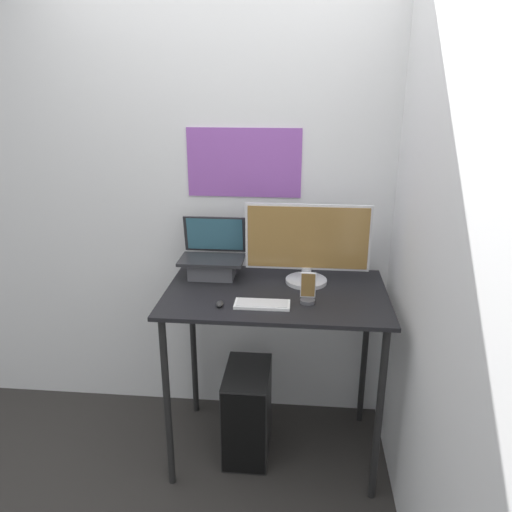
% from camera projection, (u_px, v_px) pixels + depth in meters
% --- Properties ---
extents(ground_plane, '(12.00, 12.00, 0.00)m').
position_uv_depth(ground_plane, '(269.00, 496.00, 2.42)').
color(ground_plane, '#2D2B28').
extents(wall_back, '(6.00, 0.06, 2.60)m').
position_uv_depth(wall_back, '(281.00, 199.00, 2.70)').
color(wall_back, silver).
rests_on(wall_back, ground_plane).
extents(wall_side_right, '(0.05, 6.00, 2.60)m').
position_uv_depth(wall_side_right, '(433.00, 246.00, 1.93)').
color(wall_side_right, silver).
rests_on(wall_side_right, ground_plane).
extents(desk, '(1.08, 0.68, 0.94)m').
position_uv_depth(desk, '(276.00, 313.00, 2.47)').
color(desk, black).
rests_on(desk, ground_plane).
extents(laptop, '(0.33, 0.23, 0.30)m').
position_uv_depth(laptop, '(212.00, 261.00, 2.59)').
color(laptop, '#4C4C51').
rests_on(laptop, desk).
extents(monitor, '(0.62, 0.21, 0.41)m').
position_uv_depth(monitor, '(307.00, 246.00, 2.47)').
color(monitor, silver).
rests_on(monitor, desk).
extents(keyboard, '(0.25, 0.10, 0.02)m').
position_uv_depth(keyboard, '(262.00, 304.00, 2.27)').
color(keyboard, white).
rests_on(keyboard, desk).
extents(mouse, '(0.03, 0.05, 0.02)m').
position_uv_depth(mouse, '(220.00, 304.00, 2.26)').
color(mouse, '#262626').
rests_on(mouse, desk).
extents(cell_phone, '(0.07, 0.07, 0.15)m').
position_uv_depth(cell_phone, '(308.00, 293.00, 2.30)').
color(cell_phone, '#4C4C51').
rests_on(cell_phone, desk).
extents(computer_tower, '(0.23, 0.39, 0.49)m').
position_uv_depth(computer_tower, '(247.00, 411.00, 2.65)').
color(computer_tower, black).
rests_on(computer_tower, ground_plane).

